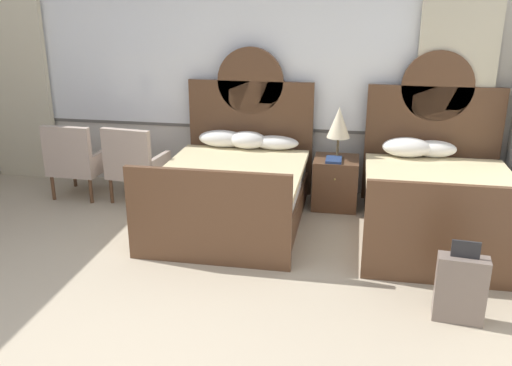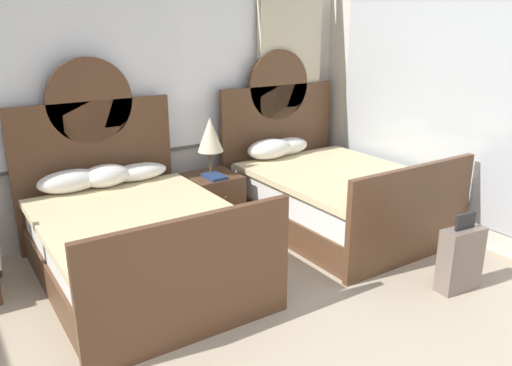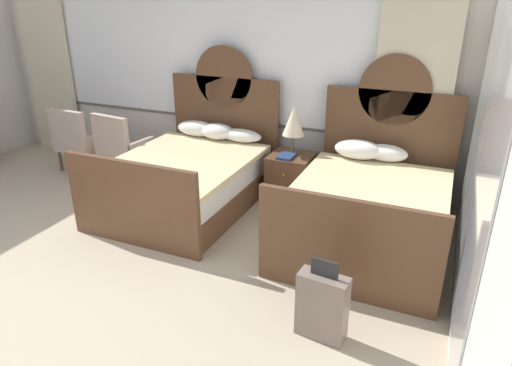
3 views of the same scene
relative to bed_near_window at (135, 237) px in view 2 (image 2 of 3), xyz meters
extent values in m
cube|color=beige|center=(-0.39, 1.15, 0.97)|extent=(6.90, 0.07, 2.70)
cube|color=#5B5954|center=(-0.39, 1.11, 1.27)|extent=(5.08, 0.02, 1.74)
cube|color=white|center=(-0.39, 1.10, 1.27)|extent=(5.00, 0.02, 1.66)
cube|color=beige|center=(2.37, 1.01, 0.92)|extent=(0.87, 0.08, 2.60)
cube|color=beige|center=(3.10, -1.09, 0.97)|extent=(0.07, 4.41, 2.70)
cube|color=#B2B7BC|center=(3.06, -0.79, 0.97)|extent=(0.01, 3.09, 2.27)
cube|color=brown|center=(0.00, -0.07, -0.23)|extent=(1.47, 2.01, 0.30)
cube|color=white|center=(0.00, -0.07, 0.06)|extent=(1.41, 1.91, 0.27)
cube|color=beige|center=(0.00, -0.15, 0.23)|extent=(1.51, 1.81, 0.06)
cube|color=brown|center=(0.00, 0.97, 0.33)|extent=(1.55, 0.06, 1.41)
cylinder|color=brown|center=(0.00, 0.97, 1.03)|extent=(0.81, 0.06, 0.81)
cube|color=brown|center=(0.00, -1.10, 0.09)|extent=(1.55, 0.06, 0.93)
ellipsoid|color=white|center=(-0.31, 0.74, 0.36)|extent=(0.59, 0.27, 0.21)
ellipsoid|color=white|center=(0.01, 0.72, 0.36)|extent=(0.47, 0.30, 0.21)
ellipsoid|color=white|center=(0.34, 0.74, 0.34)|extent=(0.57, 0.26, 0.16)
cube|color=brown|center=(2.18, -0.07, -0.23)|extent=(1.47, 2.01, 0.30)
cube|color=white|center=(2.18, -0.07, 0.06)|extent=(1.41, 1.91, 0.27)
cube|color=beige|center=(2.18, -0.15, 0.23)|extent=(1.51, 1.81, 0.06)
cube|color=brown|center=(2.18, 0.97, 0.33)|extent=(1.55, 0.06, 1.41)
cylinder|color=brown|center=(2.18, 0.97, 1.03)|extent=(0.81, 0.06, 0.81)
cube|color=brown|center=(2.18, -1.10, 0.09)|extent=(1.55, 0.06, 0.93)
ellipsoid|color=white|center=(1.88, 0.70, 0.37)|extent=(0.56, 0.31, 0.22)
ellipsoid|color=white|center=(2.19, 0.75, 0.35)|extent=(0.50, 0.26, 0.19)
cube|color=brown|center=(1.09, 0.62, -0.08)|extent=(0.52, 0.52, 0.59)
sphere|color=tan|center=(1.09, 0.35, 0.05)|extent=(0.02, 0.02, 0.02)
cylinder|color=brown|center=(1.10, 0.64, 0.22)|extent=(0.14, 0.14, 0.02)
cylinder|color=brown|center=(1.10, 0.64, 0.35)|extent=(0.03, 0.03, 0.23)
cone|color=beige|center=(1.10, 0.64, 0.64)|extent=(0.27, 0.27, 0.35)
cube|color=navy|center=(1.06, 0.51, 0.23)|extent=(0.18, 0.26, 0.03)
cube|color=#75665B|center=(2.15, -1.66, -0.11)|extent=(0.39, 0.20, 0.54)
cube|color=#232326|center=(2.15, -1.66, 0.23)|extent=(0.21, 0.04, 0.13)
cylinder|color=black|center=(2.00, -1.64, -0.35)|extent=(0.05, 0.02, 0.05)
cylinder|color=black|center=(2.30, -1.67, -0.35)|extent=(0.05, 0.02, 0.05)
camera|label=1|loc=(1.28, -5.58, 2.04)|focal=38.47mm
camera|label=2|loc=(-1.32, -3.90, 1.77)|focal=35.86mm
camera|label=3|loc=(2.81, -4.42, 2.08)|focal=32.07mm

